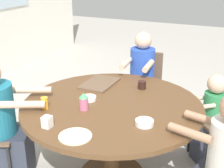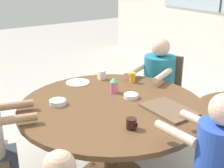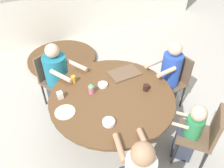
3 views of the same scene
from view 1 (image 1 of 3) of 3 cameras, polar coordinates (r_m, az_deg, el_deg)
dining_table at (r=2.75m, az=0.00°, el=-5.94°), size 1.56×1.56×0.75m
chair_for_woman_green_shirt at (r=3.80m, az=5.94°, el=0.42°), size 0.43×0.43×0.89m
person_woman_green_shirt at (r=3.65m, az=5.31°, el=-0.41°), size 0.54×0.34×1.17m
person_man_blue_shirt at (r=2.97m, az=-19.53°, el=-7.85°), size 0.57×0.70×1.12m
person_toddler at (r=3.22m, az=17.49°, el=-6.43°), size 0.40×0.42×0.92m
food_tray_dark at (r=3.11m, az=-2.30°, el=0.14°), size 0.42×0.28×0.02m
coffee_mug at (r=3.00m, az=5.54°, el=-0.15°), size 0.08×0.08×0.08m
sippy_cup at (r=2.57m, az=-5.19°, el=-3.16°), size 0.08×0.08×0.15m
juice_glass at (r=2.64m, az=-12.23°, el=-3.44°), size 0.06×0.06×0.10m
milk_carton_small at (r=2.35m, az=-11.78°, el=-6.81°), size 0.06×0.06×0.09m
bowl_white_shallow at (r=2.35m, az=5.96°, el=-7.04°), size 0.14×0.14×0.04m
bowl_cereal at (r=2.76m, az=-4.23°, el=-2.61°), size 0.13×0.13×0.03m
plate_tortillas at (r=2.22m, az=-6.78°, el=-9.45°), size 0.24×0.24×0.01m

